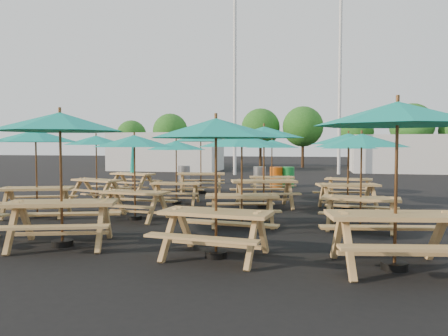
% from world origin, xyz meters
% --- Properties ---
extents(ground, '(120.00, 120.00, 0.00)m').
position_xyz_m(ground, '(0.00, 0.00, 0.00)').
color(ground, black).
rests_on(ground, ground).
extents(picnic_unit_1, '(2.86, 2.86, 2.31)m').
position_xyz_m(picnic_unit_1, '(-4.08, -3.05, 2.02)').
color(picnic_unit_1, tan).
rests_on(picnic_unit_1, ground).
extents(picnic_unit_2, '(2.72, 2.72, 2.23)m').
position_xyz_m(picnic_unit_2, '(-4.07, 0.11, 1.94)').
color(picnic_unit_2, tan).
rests_on(picnic_unit_2, ground).
extents(picnic_unit_3, '(2.16, 2.01, 2.29)m').
position_xyz_m(picnic_unit_3, '(-4.08, 3.05, 0.94)').
color(picnic_unit_3, tan).
rests_on(picnic_unit_3, ground).
extents(picnic_unit_4, '(3.06, 3.06, 2.52)m').
position_xyz_m(picnic_unit_4, '(-1.49, -5.97, 2.20)').
color(picnic_unit_4, tan).
rests_on(picnic_unit_4, ground).
extents(picnic_unit_5, '(2.32, 2.32, 2.16)m').
position_xyz_m(picnic_unit_5, '(-1.35, -2.95, 1.89)').
color(picnic_unit_5, tan).
rests_on(picnic_unit_5, ground).
extents(picnic_unit_6, '(2.19, 2.19, 2.05)m').
position_xyz_m(picnic_unit_6, '(-1.27, 0.12, 1.79)').
color(picnic_unit_6, tan).
rests_on(picnic_unit_6, ground).
extents(picnic_unit_7, '(2.75, 2.75, 2.39)m').
position_xyz_m(picnic_unit_7, '(-1.31, 3.27, 2.08)').
color(picnic_unit_7, tan).
rests_on(picnic_unit_7, ground).
extents(picnic_unit_8, '(2.54, 2.54, 2.36)m').
position_xyz_m(picnic_unit_8, '(1.52, -6.16, 2.06)').
color(picnic_unit_8, tan).
rests_on(picnic_unit_8, ground).
extents(picnic_unit_9, '(2.51, 2.51, 2.17)m').
position_xyz_m(picnic_unit_9, '(1.43, -3.16, 1.89)').
color(picnic_unit_9, tan).
rests_on(picnic_unit_9, ground).
extents(picnic_unit_10, '(2.96, 2.96, 2.48)m').
position_xyz_m(picnic_unit_10, '(1.58, -0.07, 2.16)').
color(picnic_unit_10, tan).
rests_on(picnic_unit_10, ground).
extents(picnic_unit_11, '(2.39, 2.39, 2.11)m').
position_xyz_m(picnic_unit_11, '(1.47, 3.28, 1.84)').
color(picnic_unit_11, tan).
rests_on(picnic_unit_11, ground).
extents(picnic_unit_12, '(2.86, 2.86, 2.57)m').
position_xyz_m(picnic_unit_12, '(4.33, -6.28, 2.24)').
color(picnic_unit_12, tan).
rests_on(picnic_unit_12, ground).
extents(picnic_unit_13, '(2.34, 2.34, 2.17)m').
position_xyz_m(picnic_unit_13, '(4.12, -3.07, 1.89)').
color(picnic_unit_13, tan).
rests_on(picnic_unit_13, ground).
extents(picnic_unit_14, '(2.61, 2.61, 2.25)m').
position_xyz_m(picnic_unit_14, '(4.04, 0.01, 1.96)').
color(picnic_unit_14, tan).
rests_on(picnic_unit_14, ground).
extents(picnic_unit_15, '(2.31, 2.31, 2.08)m').
position_xyz_m(picnic_unit_15, '(4.26, 3.00, 1.81)').
color(picnic_unit_15, tan).
rests_on(picnic_unit_15, ground).
extents(waste_bin_0, '(0.57, 0.57, 0.91)m').
position_xyz_m(waste_bin_0, '(-3.08, 6.71, 0.45)').
color(waste_bin_0, gray).
rests_on(waste_bin_0, ground).
extents(waste_bin_1, '(0.57, 0.57, 0.91)m').
position_xyz_m(waste_bin_1, '(0.57, 6.57, 0.45)').
color(waste_bin_1, gray).
rests_on(waste_bin_1, ground).
extents(waste_bin_2, '(0.57, 0.57, 0.91)m').
position_xyz_m(waste_bin_2, '(1.34, 6.40, 0.45)').
color(waste_bin_2, '#C9510B').
rests_on(waste_bin_2, ground).
extents(waste_bin_3, '(0.57, 0.57, 0.91)m').
position_xyz_m(waste_bin_3, '(1.86, 6.58, 0.45)').
color(waste_bin_3, '#188533').
rests_on(waste_bin_3, ground).
extents(mast_0, '(0.20, 0.20, 12.00)m').
position_xyz_m(mast_0, '(-2.00, 14.00, 6.00)').
color(mast_0, silver).
rests_on(mast_0, ground).
extents(mast_1, '(0.20, 0.20, 12.00)m').
position_xyz_m(mast_1, '(4.50, 16.00, 6.00)').
color(mast_1, silver).
rests_on(mast_1, ground).
extents(event_tent_0, '(8.00, 4.00, 2.80)m').
position_xyz_m(event_tent_0, '(-8.00, 18.00, 1.40)').
color(event_tent_0, silver).
rests_on(event_tent_0, ground).
extents(event_tent_1, '(7.00, 4.00, 2.60)m').
position_xyz_m(event_tent_1, '(9.00, 19.00, 1.30)').
color(event_tent_1, silver).
rests_on(event_tent_1, ground).
extents(tree_0, '(2.80, 2.80, 4.24)m').
position_xyz_m(tree_0, '(-14.07, 25.25, 2.83)').
color(tree_0, '#382314').
rests_on(tree_0, ground).
extents(tree_1, '(3.11, 3.11, 4.72)m').
position_xyz_m(tree_1, '(-9.74, 23.90, 3.15)').
color(tree_1, '#382314').
rests_on(tree_1, ground).
extents(tree_2, '(2.59, 2.59, 3.93)m').
position_xyz_m(tree_2, '(-6.39, 23.65, 2.62)').
color(tree_2, '#382314').
rests_on(tree_2, ground).
extents(tree_3, '(3.36, 3.36, 5.09)m').
position_xyz_m(tree_3, '(-1.75, 24.72, 3.41)').
color(tree_3, '#382314').
rests_on(tree_3, ground).
extents(tree_4, '(3.41, 3.41, 5.17)m').
position_xyz_m(tree_4, '(1.90, 24.26, 3.46)').
color(tree_4, '#382314').
rests_on(tree_4, ground).
extents(tree_5, '(2.94, 2.94, 4.45)m').
position_xyz_m(tree_5, '(6.22, 24.67, 2.97)').
color(tree_5, '#382314').
rests_on(tree_5, ground).
extents(tree_6, '(3.38, 3.38, 5.13)m').
position_xyz_m(tree_6, '(10.23, 22.90, 3.43)').
color(tree_6, '#382314').
rests_on(tree_6, ground).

